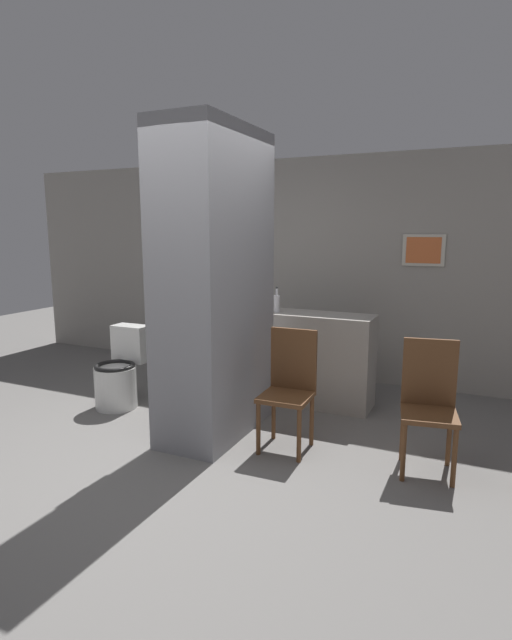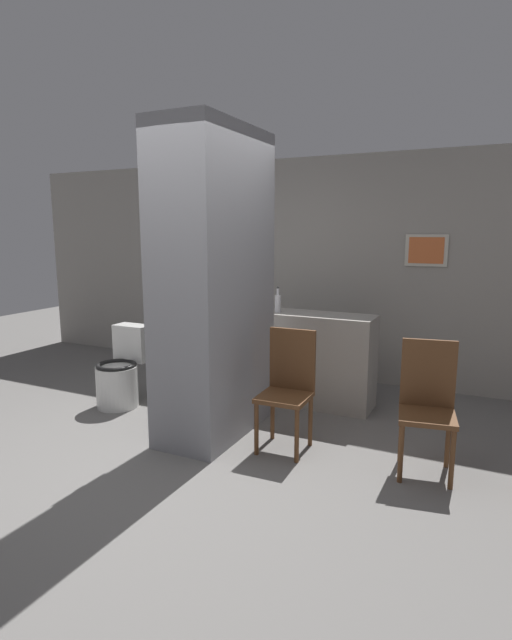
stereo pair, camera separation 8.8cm
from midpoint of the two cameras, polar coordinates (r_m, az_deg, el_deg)
The scene contains 9 objects.
ground_plane at distance 4.16m, azimuth -9.66°, elevation -15.04°, with size 14.00×14.00×0.00m, color slate.
wall_back at distance 6.12m, azimuth 3.96°, elevation 5.90°, with size 8.00×0.09×2.60m.
pillar_center at distance 4.27m, azimuth -5.30°, elevation 3.96°, with size 0.62×1.19×2.60m.
counter_shelf at distance 5.15m, azimuth 5.14°, elevation -4.37°, with size 1.37×0.44×0.94m.
toilet at distance 5.27m, azimuth -15.75°, elevation -5.97°, with size 0.42×0.58×0.80m.
chair_near_pillar at distance 4.09m, azimuth 3.20°, elevation -7.38°, with size 0.40×0.40×0.97m.
chair_by_doorway at distance 3.91m, azimuth 18.53°, elevation -8.76°, with size 0.45×0.45×0.97m.
bicycle at distance 5.55m, azimuth -5.65°, elevation -4.32°, with size 1.77×0.42×0.77m.
bottle_tall at distance 5.07m, azimuth 1.89°, elevation 1.99°, with size 0.06×0.06×0.26m.
Camera 1 is at (2.11, -3.10, 1.77)m, focal length 28.00 mm.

